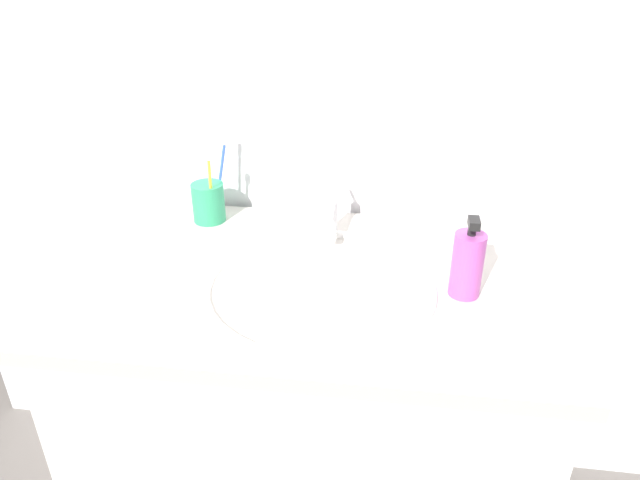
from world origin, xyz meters
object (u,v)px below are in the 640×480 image
Objects in this scene: faucet at (331,212)px; soap_dispenser at (467,264)px; toothbrush_cup at (208,202)px; toothbrush_yellow at (210,182)px; toothbrush_blue at (221,171)px.

faucet is 0.35m from soap_dispenser.
toothbrush_cup is 0.64m from soap_dispenser.
faucet is 0.84× the size of toothbrush_yellow.
toothbrush_cup is at bearing 157.01° from soap_dispenser.
toothbrush_blue is at bearing 55.53° from toothbrush_cup.
toothbrush_blue is 1.17× the size of soap_dispenser.
toothbrush_blue is at bearing 82.34° from toothbrush_yellow.
faucet is at bearing -3.34° from toothbrush_yellow.
faucet is 0.31m from toothbrush_cup.
toothbrush_blue is (-0.28, 0.08, 0.06)m from faucet.
toothbrush_yellow is 0.61m from soap_dispenser.
soap_dispenser is at bearing -27.09° from toothbrush_blue.
soap_dispenser is (0.28, -0.21, 0.01)m from faucet.
faucet is at bearing 143.72° from soap_dispenser.
faucet reaches higher than toothbrush_cup.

